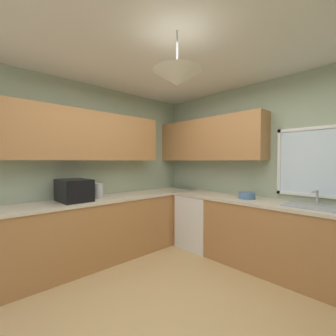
{
  "coord_description": "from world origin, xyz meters",
  "views": [
    {
      "loc": [
        1.45,
        -1.48,
        1.44
      ],
      "look_at": [
        -0.82,
        0.66,
        1.34
      ],
      "focal_mm": 24.41,
      "sensor_mm": 36.0,
      "label": 1
    }
  ],
  "objects_px": {
    "microwave": "(74,190)",
    "kettle": "(99,191)",
    "sink_assembly": "(313,206)",
    "bowl": "(247,195)",
    "dishwasher": "(200,221)"
  },
  "relations": [
    {
      "from": "sink_assembly",
      "to": "bowl",
      "type": "xyz_separation_m",
      "value": [
        -0.82,
        -0.01,
        0.03
      ]
    },
    {
      "from": "bowl",
      "to": "kettle",
      "type": "bearing_deg",
      "value": -133.8
    },
    {
      "from": "microwave",
      "to": "kettle",
      "type": "bearing_deg",
      "value": 86.62
    },
    {
      "from": "microwave",
      "to": "bowl",
      "type": "height_order",
      "value": "microwave"
    },
    {
      "from": "dishwasher",
      "to": "kettle",
      "type": "distance_m",
      "value": 1.72
    },
    {
      "from": "kettle",
      "to": "sink_assembly",
      "type": "xyz_separation_m",
      "value": [
        2.28,
        1.53,
        -0.1
      ]
    },
    {
      "from": "kettle",
      "to": "sink_assembly",
      "type": "relative_size",
      "value": 0.36
    },
    {
      "from": "kettle",
      "to": "microwave",
      "type": "bearing_deg",
      "value": -93.38
    },
    {
      "from": "sink_assembly",
      "to": "bowl",
      "type": "relative_size",
      "value": 2.59
    },
    {
      "from": "microwave",
      "to": "bowl",
      "type": "distance_m",
      "value": 2.38
    },
    {
      "from": "kettle",
      "to": "sink_assembly",
      "type": "distance_m",
      "value": 2.74
    },
    {
      "from": "microwave",
      "to": "kettle",
      "type": "distance_m",
      "value": 0.34
    },
    {
      "from": "dishwasher",
      "to": "bowl",
      "type": "relative_size",
      "value": 3.78
    },
    {
      "from": "sink_assembly",
      "to": "kettle",
      "type": "bearing_deg",
      "value": -146.14
    },
    {
      "from": "bowl",
      "to": "dishwasher",
      "type": "bearing_deg",
      "value": -177.9
    }
  ]
}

